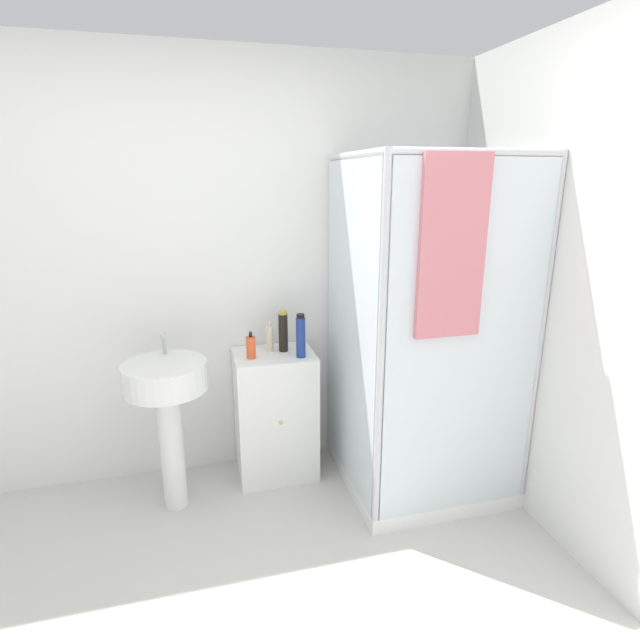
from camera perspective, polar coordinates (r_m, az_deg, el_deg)
wall_back at (r=3.04m, az=-13.33°, el=5.02°), size 6.40×0.06×2.50m
shower_enclosure at (r=2.99m, az=10.89°, el=-9.61°), size 0.91×0.94×1.93m
vanity_cabinet at (r=3.14m, az=-5.11°, el=-10.69°), size 0.48×0.39×0.80m
sink at (r=2.83m, az=-17.07°, el=-8.57°), size 0.44×0.44×1.00m
soap_dispenser at (r=2.90m, az=-7.90°, el=-3.08°), size 0.05×0.06×0.16m
shampoo_bottle_tall_black at (r=2.98m, az=-4.23°, el=-1.30°), size 0.06×0.06×0.25m
shampoo_bottle_blue at (r=2.87m, az=-2.22°, el=-1.86°), size 0.05×0.05×0.26m
lotion_bottle_white at (r=3.00m, az=-5.78°, el=-2.09°), size 0.04×0.04×0.19m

